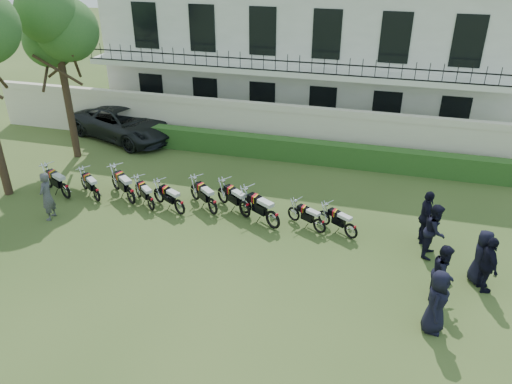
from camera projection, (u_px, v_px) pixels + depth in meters
The scene contains 23 objects.
ground at pixel (229, 242), 16.67m from camera, with size 100.00×100.00×0.00m, color #30471C.
perimeter_wall at pixel (283, 128), 22.95m from camera, with size 30.00×0.35×2.30m.
hedge at pixel (300, 151), 22.35m from camera, with size 18.00×0.60×1.00m, color #254F1C.
building at pixel (308, 47), 26.86m from camera, with size 20.40×9.60×7.40m.
tree_west_near at pixel (55, 23), 20.32m from camera, with size 3.40×3.20×7.90m.
motorcycle_0 at pixel (65, 187), 19.13m from camera, with size 1.86×1.04×1.11m.
motorcycle_1 at pixel (96, 191), 18.96m from camera, with size 1.54×1.19×1.01m.
motorcycle_2 at pixel (130, 192), 18.75m from camera, with size 1.74×1.39×1.16m.
motorcycle_3 at pixel (151, 200), 18.36m from camera, with size 1.40×1.25×0.98m.
motorcycle_4 at pixel (179, 203), 18.07m from camera, with size 1.69×1.00×1.03m.
motorcycle_5 at pixel (213, 203), 18.08m from camera, with size 1.58×1.35×1.08m.
motorcycle_6 at pixel (245, 205), 17.88m from camera, with size 1.67×1.24×1.09m.
motorcycle_7 at pixel (273, 216), 17.18m from camera, with size 1.87×1.20×1.16m.
motorcycle_8 at pixel (320, 222), 16.98m from camera, with size 1.52×0.90×0.92m.
motorcycle_9 at pixel (351, 228), 16.67m from camera, with size 1.51×1.00×0.95m.
suv at pixel (124, 123), 24.70m from camera, with size 2.62×5.69×1.58m, color black.
inspector at pixel (47, 196), 17.65m from camera, with size 0.66×0.43×1.80m, color #515155.
officer_0 at pixel (437, 302), 12.61m from camera, with size 0.89×0.58×1.81m, color black.
officer_1 at pixel (443, 272), 13.77m from camera, with size 0.84×0.65×1.72m, color black.
officer_2 at pixel (488, 265), 14.05m from camera, with size 1.04×0.43×1.77m, color black.
officer_3 at pixel (481, 257), 14.46m from camera, with size 0.83×0.54×1.71m, color black.
officer_4 at pixel (435, 231), 15.61m from camera, with size 0.88×0.69×1.81m, color black.
officer_5 at pixel (426, 217), 16.26m from camera, with size 1.10×0.46×1.88m, color black.
Camera 1 is at (4.60, -13.24, 9.22)m, focal length 35.00 mm.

